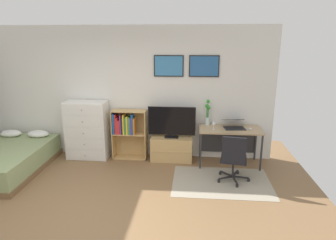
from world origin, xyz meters
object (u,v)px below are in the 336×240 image
(tv_stand, at_px, (172,148))
(television, at_px, (172,122))
(bamboo_vase, at_px, (208,113))
(bed, at_px, (6,159))
(dresser, at_px, (87,130))
(office_chair, at_px, (234,158))
(desk, at_px, (229,134))
(wine_glass, at_px, (214,123))
(laptop, at_px, (234,124))
(computer_mouse, at_px, (250,129))
(bookshelf, at_px, (127,129))

(tv_stand, xyz_separation_m, television, (0.00, -0.02, 0.57))
(television, xyz_separation_m, bamboo_vase, (0.71, 0.14, 0.17))
(bed, relative_size, television, 2.16)
(dresser, bearing_deg, office_chair, -17.00)
(television, bearing_deg, desk, -0.29)
(dresser, relative_size, wine_glass, 6.68)
(dresser, height_order, laptop, dresser)
(television, distance_m, bamboo_vase, 0.75)
(computer_mouse, relative_size, wine_glass, 0.58)
(computer_mouse, bearing_deg, bamboo_vase, 162.75)
(television, bearing_deg, bed, -165.75)
(desk, distance_m, bamboo_vase, 0.60)
(laptop, bearing_deg, office_chair, -103.26)
(bamboo_vase, bearing_deg, wine_glass, -70.58)
(television, height_order, computer_mouse, television)
(office_chair, xyz_separation_m, bamboo_vase, (-0.42, 1.02, 0.53))
(bookshelf, bearing_deg, laptop, -1.82)
(office_chair, xyz_separation_m, computer_mouse, (0.39, 0.77, 0.30))
(bed, relative_size, bamboo_vase, 3.89)
(desk, bearing_deg, office_chair, -90.91)
(desk, height_order, wine_glass, wine_glass)
(bed, xyz_separation_m, television, (3.09, 0.78, 0.59))
(dresser, distance_m, bamboo_vase, 2.51)
(bed, xyz_separation_m, office_chair, (4.22, -0.09, 0.23))
(bamboo_vase, bearing_deg, tv_stand, -170.56)
(desk, xyz_separation_m, wine_glass, (-0.33, -0.16, 0.27))
(television, height_order, laptop, television)
(bamboo_vase, bearing_deg, bed, -166.32)
(desk, relative_size, computer_mouse, 11.48)
(television, bearing_deg, laptop, 0.04)
(office_chair, relative_size, laptop, 1.80)
(desk, bearing_deg, bookshelf, 177.93)
(tv_stand, bearing_deg, laptop, -1.01)
(television, distance_m, computer_mouse, 1.53)
(dresser, height_order, wine_glass, dresser)
(dresser, bearing_deg, bed, -149.19)
(television, height_order, wine_glass, television)
(laptop, relative_size, wine_glass, 2.66)
(dresser, xyz_separation_m, desk, (2.91, -0.01, 0.01))
(computer_mouse, bearing_deg, tv_stand, 174.97)
(tv_stand, bearing_deg, office_chair, -38.43)
(office_chair, bearing_deg, bed, -172.48)
(bookshelf, height_order, bamboo_vase, bamboo_vase)
(wine_glass, bearing_deg, bed, -171.09)
(laptop, relative_size, bamboo_vase, 0.90)
(dresser, xyz_separation_m, bookshelf, (0.82, 0.06, 0.02))
(dresser, distance_m, bookshelf, 0.83)
(bookshelf, relative_size, office_chair, 1.19)
(bookshelf, xyz_separation_m, bamboo_vase, (1.65, 0.07, 0.36))
(dresser, xyz_separation_m, wine_glass, (2.58, -0.18, 0.27))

